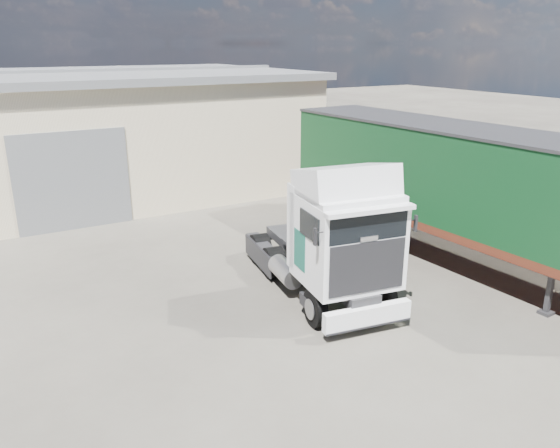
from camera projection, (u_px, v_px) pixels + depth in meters
ground at (249, 332)px, 12.92m from camera, size 120.00×120.00×0.00m
brick_boundary_wall at (428, 175)px, 22.92m from camera, size 0.35×26.00×2.50m
tractor_unit at (333, 243)px, 13.97m from camera, size 3.05×6.08×3.90m
box_trailer at (451, 179)px, 16.72m from camera, size 3.43×12.72×4.18m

